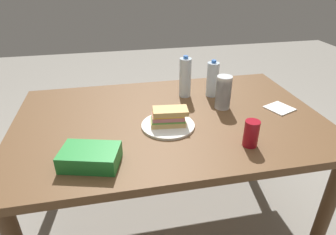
{
  "coord_description": "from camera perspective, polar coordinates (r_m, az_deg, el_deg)",
  "views": [
    {
      "loc": [
        -0.28,
        -1.32,
        1.47
      ],
      "look_at": [
        -0.03,
        -0.09,
        0.79
      ],
      "focal_mm": 31.07,
      "sensor_mm": 36.0,
      "label": 1
    }
  ],
  "objects": [
    {
      "name": "ground_plane",
      "position": [
        2.0,
        0.27,
        -19.0
      ],
      "size": [
        8.0,
        8.0,
        0.0
      ],
      "primitive_type": "plane",
      "color": "gray"
    },
    {
      "name": "chip_bag",
      "position": [
        1.22,
        -15.02,
        -7.48
      ],
      "size": [
        0.26,
        0.21,
        0.07
      ],
      "primitive_type": "cube",
      "rotation": [
        0.0,
        0.0,
        6.01
      ],
      "color": "#268C38",
      "rests_on": "dining_table"
    },
    {
      "name": "soda_can_red",
      "position": [
        1.32,
        16.0,
        -3.03
      ],
      "size": [
        0.07,
        0.07,
        0.12
      ],
      "primitive_type": "cylinder",
      "color": "maroon",
      "rests_on": "dining_table"
    },
    {
      "name": "paper_napkin",
      "position": [
        1.73,
        21.04,
        1.71
      ],
      "size": [
        0.17,
        0.17,
        0.01
      ],
      "primitive_type": "cube",
      "rotation": [
        0.0,
        0.0,
        3.52
      ],
      "color": "white",
      "rests_on": "dining_table"
    },
    {
      "name": "plastic_cup_stack",
      "position": [
        1.62,
        10.82,
        4.87
      ],
      "size": [
        0.08,
        0.08,
        0.18
      ],
      "color": "silver",
      "rests_on": "dining_table"
    },
    {
      "name": "water_bottle_spare",
      "position": [
        1.73,
        3.39,
        7.85
      ],
      "size": [
        0.07,
        0.07,
        0.25
      ],
      "color": "silver",
      "rests_on": "dining_table"
    },
    {
      "name": "paper_plate",
      "position": [
        1.44,
        0.0,
        -1.53
      ],
      "size": [
        0.27,
        0.27,
        0.01
      ],
      "primitive_type": "cylinder",
      "color": "white",
      "rests_on": "dining_table"
    },
    {
      "name": "dining_table",
      "position": [
        1.57,
        0.32,
        -2.61
      ],
      "size": [
        1.6,
        1.03,
        0.74
      ],
      "color": "brown",
      "rests_on": "ground_plane"
    },
    {
      "name": "sandwich",
      "position": [
        1.42,
        0.14,
        0.14
      ],
      "size": [
        0.19,
        0.11,
        0.08
      ],
      "color": "#DBB26B",
      "rests_on": "paper_plate"
    },
    {
      "name": "water_bottle_tall",
      "position": [
        1.76,
        8.72,
        7.43
      ],
      "size": [
        0.07,
        0.07,
        0.22
      ],
      "color": "silver",
      "rests_on": "dining_table"
    }
  ]
}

